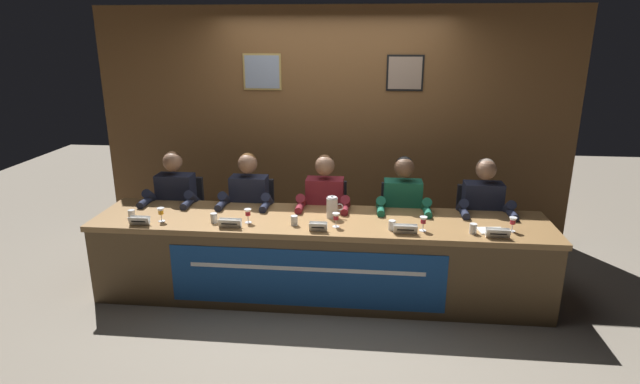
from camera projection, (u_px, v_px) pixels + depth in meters
The scene contains 30 objects.
ground_plane at pixel (320, 292), 4.80m from camera, with size 12.00×12.00×0.00m, color gray.
wall_back_panelled at pixel (333, 127), 5.77m from camera, with size 5.25×0.14×2.60m.
conference_table at pixel (318, 247), 4.54m from camera, with size 4.05×0.81×0.73m.
chair_far_left at pixel (183, 222), 5.37m from camera, with size 0.44×0.45×0.88m.
panelist_far_left at pixel (174, 203), 5.10m from camera, with size 0.51×0.48×1.21m.
nameplate_far_left at pixel (139, 221), 4.42m from camera, with size 0.18×0.06×0.08m.
juice_glass_far_left at pixel (161, 212), 4.50m from camera, with size 0.06×0.06×0.12m.
water_cup_far_left at pixel (132, 215), 4.56m from camera, with size 0.06×0.06×0.08m.
chair_left at pixel (253, 225), 5.30m from camera, with size 0.44×0.45×0.88m.
panelist_left at pixel (248, 206), 5.03m from camera, with size 0.51×0.48×1.21m.
nameplate_left at pixel (230, 223), 4.36m from camera, with size 0.20×0.06×0.08m.
juice_glass_left at pixel (248, 213), 4.47m from camera, with size 0.06×0.06×0.12m.
water_cup_left at pixel (214, 218), 4.48m from camera, with size 0.06×0.06×0.08m.
chair_center at pixel (326, 227), 5.23m from camera, with size 0.44×0.45×0.88m.
panelist_center at pixel (324, 208), 4.96m from camera, with size 0.51×0.48×1.21m.
nameplate_center at pixel (318, 227), 4.28m from camera, with size 0.15×0.06×0.08m.
juice_glass_center at pixel (336, 217), 4.37m from camera, with size 0.06×0.06×0.12m.
water_cup_center at pixel (294, 221), 4.42m from camera, with size 0.06×0.06×0.08m.
chair_right at pixel (400, 230), 5.16m from camera, with size 0.44×0.45×0.88m.
panelist_right at pixel (402, 211), 4.89m from camera, with size 0.51×0.48×1.21m.
nameplate_right at pixel (405, 229), 4.23m from camera, with size 0.20×0.06×0.08m.
juice_glass_right at pixel (423, 221), 4.28m from camera, with size 0.06×0.06×0.12m.
water_cup_right at pixel (392, 226), 4.31m from camera, with size 0.06×0.06×0.08m.
chair_far_right at pixel (477, 233), 5.09m from camera, with size 0.44×0.45×0.88m.
panelist_far_right at pixel (483, 213), 4.82m from camera, with size 0.51×0.48×1.21m.
nameplate_far_right at pixel (498, 233), 4.15m from camera, with size 0.19×0.06×0.08m.
juice_glass_far_right at pixel (513, 222), 4.27m from camera, with size 0.06×0.06×0.12m.
water_cup_far_right at pixel (473, 229), 4.24m from camera, with size 0.06×0.06×0.08m.
water_pitcher_central at pixel (332, 207), 4.59m from camera, with size 0.15×0.10×0.21m.
document_stack_far_right at pixel (491, 231), 4.29m from camera, with size 0.22×0.17×0.01m.
Camera 1 is at (0.43, -4.28, 2.33)m, focal length 28.90 mm.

